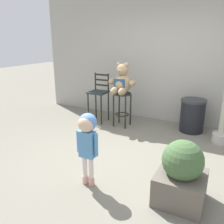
% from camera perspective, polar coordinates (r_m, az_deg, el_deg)
% --- Properties ---
extents(ground_plane, '(24.00, 24.00, 0.00)m').
position_cam_1_polar(ground_plane, '(3.84, 1.84, -11.44)').
color(ground_plane, slate).
extents(building_wall, '(6.22, 0.30, 3.61)m').
position_cam_1_polar(building_wall, '(5.57, 12.87, 16.50)').
color(building_wall, '#A3A097').
rests_on(building_wall, ground_plane).
extents(bar_stool_with_teddy, '(0.37, 0.37, 0.74)m').
position_cam_1_polar(bar_stool_with_teddy, '(5.09, 2.49, 2.27)').
color(bar_stool_with_teddy, '#202A2A').
rests_on(bar_stool_with_teddy, ground_plane).
extents(teddy_bear, '(0.60, 0.54, 0.64)m').
position_cam_1_polar(teddy_bear, '(4.96, 2.40, 7.24)').
color(teddy_bear, tan).
rests_on(teddy_bear, bar_stool_with_teddy).
extents(child_walking, '(0.31, 0.25, 0.98)m').
position_cam_1_polar(child_walking, '(2.97, -5.98, -5.36)').
color(child_walking, '#D8A291').
rests_on(child_walking, ground_plane).
extents(trash_bin, '(0.51, 0.51, 0.68)m').
position_cam_1_polar(trash_bin, '(5.10, 18.80, -0.78)').
color(trash_bin, black).
rests_on(trash_bin, ground_plane).
extents(bar_chair_empty, '(0.40, 0.40, 1.10)m').
position_cam_1_polar(bar_chair_empty, '(5.37, -3.19, 4.24)').
color(bar_chair_empty, '#202A2A').
rests_on(bar_chair_empty, ground_plane).
extents(planter_with_shrub, '(0.55, 0.55, 0.77)m').
position_cam_1_polar(planter_with_shrub, '(2.92, 16.39, -14.27)').
color(planter_with_shrub, '#60584E').
rests_on(planter_with_shrub, ground_plane).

